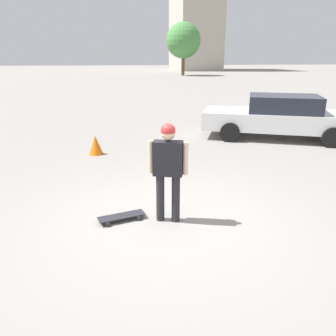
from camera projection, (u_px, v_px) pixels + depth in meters
ground_plane at (168, 220)px, 5.32m from camera, size 220.00×220.00×0.00m
person at (168, 164)px, 5.01m from camera, size 0.59×0.33×1.59m
skateboard at (122, 216)px, 5.30m from camera, size 0.79×0.41×0.08m
car_parked_near at (280, 116)px, 10.52m from camera, size 5.07×3.53×1.38m
building_block_distant at (195, 5)px, 65.07m from camera, size 8.14×14.40×24.65m
tree_distant at (183, 41)px, 46.22m from camera, size 4.90×4.90×7.24m
traffic_cone at (96, 145)px, 8.86m from camera, size 0.39×0.39×0.52m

